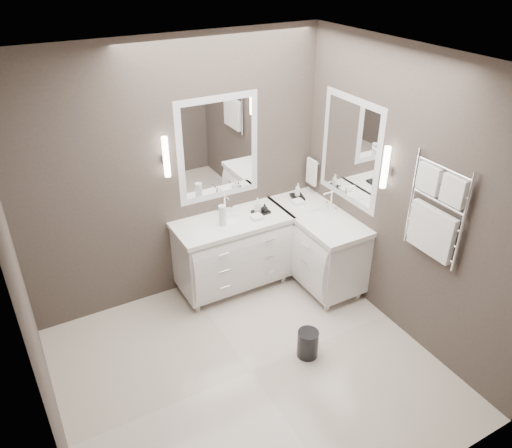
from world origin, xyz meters
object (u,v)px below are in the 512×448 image
vanity_back (233,249)px  vanity_right (316,242)px  towel_ladder (435,216)px  waste_bin (308,344)px

vanity_back → vanity_right: bearing=-20.4°
vanity_back → towel_ladder: 2.16m
towel_ladder → waste_bin: size_ratio=3.25×
vanity_right → waste_bin: 1.28m
vanity_back → towel_ladder: size_ratio=1.38×
vanity_back → vanity_right: size_ratio=1.00×
towel_ladder → waste_bin: towel_ladder is taller
waste_bin → vanity_back: bearing=95.1°
vanity_back → towel_ladder: towel_ladder is taller
vanity_right → towel_ladder: 1.60m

